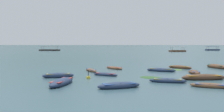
# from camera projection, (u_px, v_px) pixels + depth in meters

# --- Properties ---
(ground_plane) EXTENTS (6000.00, 6000.00, 0.00)m
(ground_plane) POSITION_uv_depth(u_px,v_px,m) (108.00, 45.00, 1506.47)
(ground_plane) COLOR #385660
(mountain_1) EXTENTS (1881.12, 1881.12, 525.00)m
(mountain_1) POSITION_uv_depth(u_px,v_px,m) (57.00, 13.00, 1967.87)
(mountain_1) COLOR #4C5B56
(mountain_1) RESTS_ON ground
(mountain_2) EXTENTS (1120.75, 1120.75, 297.25)m
(mountain_2) POSITION_uv_depth(u_px,v_px,m) (125.00, 26.00, 1972.29)
(mountain_2) COLOR #56665B
(mountain_2) RESTS_ON ground
(mountain_3) EXTENTS (971.16, 971.16, 240.32)m
(mountain_3) POSITION_uv_depth(u_px,v_px,m) (213.00, 31.00, 2185.09)
(mountain_3) COLOR #56665B
(mountain_3) RESTS_ON ground
(rowboat_0) EXTENTS (3.19, 3.28, 0.55)m
(rowboat_0) POSITION_uv_depth(u_px,v_px,m) (180.00, 67.00, 34.25)
(rowboat_0) COLOR brown
(rowboat_0) RESTS_ON ground
(rowboat_1) EXTENTS (2.71, 3.00, 0.42)m
(rowboat_1) POSITION_uv_depth(u_px,v_px,m) (114.00, 68.00, 33.49)
(rowboat_1) COLOR brown
(rowboat_1) RESTS_ON ground
(rowboat_3) EXTENTS (3.45, 1.78, 0.48)m
(rowboat_3) POSITION_uv_depth(u_px,v_px,m) (168.00, 81.00, 21.75)
(rowboat_3) COLOR navy
(rowboat_3) RESTS_ON ground
(rowboat_4) EXTENTS (1.97, 3.24, 0.43)m
(rowboat_4) POSITION_uv_depth(u_px,v_px,m) (91.00, 70.00, 30.57)
(rowboat_4) COLOR brown
(rowboat_4) RESTS_ON ground
(rowboat_5) EXTENTS (3.05, 2.32, 0.42)m
(rowboat_5) POSITION_uv_depth(u_px,v_px,m) (105.00, 74.00, 26.45)
(rowboat_5) COLOR navy
(rowboat_5) RESTS_ON ground
(rowboat_6) EXTENTS (2.15, 4.35, 0.70)m
(rowboat_6) POSITION_uv_depth(u_px,v_px,m) (217.00, 67.00, 34.72)
(rowboat_6) COLOR brown
(rowboat_6) RESTS_ON ground
(rowboat_7) EXTENTS (3.87, 2.87, 0.55)m
(rowboat_7) POSITION_uv_depth(u_px,v_px,m) (161.00, 70.00, 30.63)
(rowboat_7) COLOR navy
(rowboat_7) RESTS_ON ground
(rowboat_8) EXTENTS (4.48, 1.62, 0.67)m
(rowboat_8) POSITION_uv_depth(u_px,v_px,m) (203.00, 77.00, 23.49)
(rowboat_8) COLOR #4C3323
(rowboat_8) RESTS_ON ground
(rowboat_9) EXTENTS (3.75, 2.26, 0.57)m
(rowboat_9) POSITION_uv_depth(u_px,v_px,m) (119.00, 86.00, 19.02)
(rowboat_9) COLOR navy
(rowboat_9) RESTS_ON ground
(rowboat_10) EXTENTS (3.11, 2.02, 0.44)m
(rowboat_10) POSITION_uv_depth(u_px,v_px,m) (210.00, 86.00, 19.20)
(rowboat_10) COLOR brown
(rowboat_10) RESTS_ON ground
(rowboat_11) EXTENTS (2.01, 4.56, 0.65)m
(rowboat_11) POSITION_uv_depth(u_px,v_px,m) (62.00, 82.00, 20.55)
(rowboat_11) COLOR navy
(rowboat_11) RESTS_ON ground
(rowboat_12) EXTENTS (1.19, 3.17, 0.49)m
(rowboat_12) POSITION_uv_depth(u_px,v_px,m) (194.00, 72.00, 28.32)
(rowboat_12) COLOR brown
(rowboat_12) RESTS_ON ground
(rowboat_13) EXTENTS (3.37, 1.79, 0.62)m
(rowboat_13) POSITION_uv_depth(u_px,v_px,m) (58.00, 76.00, 24.99)
(rowboat_13) COLOR navy
(rowboat_13) RESTS_ON ground
(ferry_0) EXTENTS (7.27, 2.84, 2.54)m
(ferry_0) POSITION_uv_depth(u_px,v_px,m) (212.00, 50.00, 132.45)
(ferry_0) COLOR navy
(ferry_0) RESTS_ON ground
(ferry_1) EXTENTS (10.97, 5.13, 2.54)m
(ferry_1) POSITION_uv_depth(u_px,v_px,m) (50.00, 50.00, 126.86)
(ferry_1) COLOR #2D2826
(ferry_1) RESTS_ON ground
(ferry_2) EXTENTS (7.84, 3.87, 2.54)m
(ferry_2) POSITION_uv_depth(u_px,v_px,m) (177.00, 51.00, 110.11)
(ferry_2) COLOR brown
(ferry_2) RESTS_ON ground
(mooring_buoy) EXTENTS (0.39, 0.39, 0.99)m
(mooring_buoy) POSITION_uv_depth(u_px,v_px,m) (88.00, 78.00, 24.14)
(mooring_buoy) COLOR yellow
(mooring_buoy) RESTS_ON ground
(weed_patch_0) EXTENTS (3.12, 3.18, 0.14)m
(weed_patch_0) POSITION_uv_depth(u_px,v_px,m) (151.00, 78.00, 24.72)
(weed_patch_0) COLOR #2D5628
(weed_patch_0) RESTS_ON ground
(weed_patch_1) EXTENTS (1.87, 2.53, 0.14)m
(weed_patch_1) POSITION_uv_depth(u_px,v_px,m) (178.00, 70.00, 32.26)
(weed_patch_1) COLOR #477033
(weed_patch_1) RESTS_ON ground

